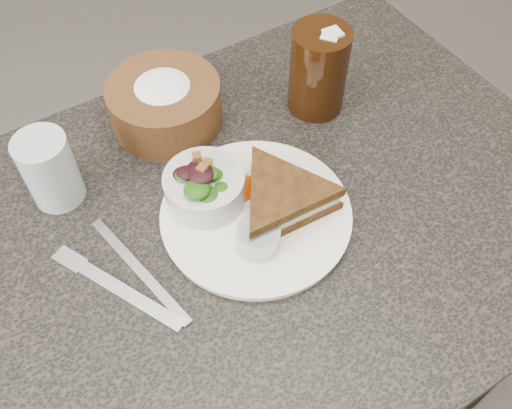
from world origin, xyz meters
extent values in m
plane|color=#4C4947|center=(0.00, 0.00, 0.00)|extent=(6.00, 6.00, 0.00)
cube|color=black|center=(0.00, 0.00, 0.38)|extent=(1.00, 0.70, 0.75)
cylinder|color=white|center=(0.01, 0.00, 0.76)|extent=(0.27, 0.27, 0.01)
cylinder|color=#A1A7B0|center=(-0.02, -0.05, 0.78)|extent=(0.07, 0.07, 0.04)
cone|color=#FB4B03|center=(0.01, 0.05, 0.77)|extent=(0.08, 0.08, 0.02)
cube|color=#B1B2B4|center=(-0.20, -0.01, 0.75)|extent=(0.10, 0.17, 0.01)
cube|color=#969697|center=(-0.17, 0.01, 0.75)|extent=(0.05, 0.21, 0.00)
cylinder|color=#B0BDC6|center=(-0.21, 0.19, 0.81)|extent=(0.08, 0.08, 0.11)
camera|label=1|loc=(-0.23, -0.39, 1.41)|focal=40.00mm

